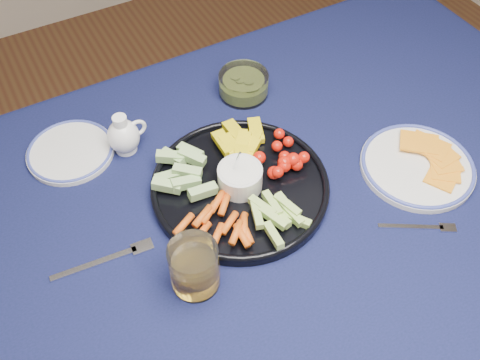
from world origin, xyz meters
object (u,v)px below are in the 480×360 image
creamer_pitcher (124,136)px  pickle_bowl (244,85)px  crudite_platter (239,184)px  cheese_plate (418,165)px  juice_tumbler (195,269)px  dining_table (254,242)px  side_plate_extra (71,151)px

creamer_pitcher → pickle_bowl: creamer_pitcher is taller
crudite_platter → creamer_pitcher: bearing=125.8°
crudite_platter → cheese_plate: bearing=-20.0°
creamer_pitcher → juice_tumbler: 0.36m
creamer_pitcher → cheese_plate: creamer_pitcher is taller
crudite_platter → juice_tumbler: (-0.17, -0.15, 0.02)m
crudite_platter → creamer_pitcher: crudite_platter is taller
juice_tumbler → dining_table: bearing=23.3°
juice_tumbler → cheese_plate: bearing=1.7°
pickle_bowl → juice_tumbler: size_ratio=1.13×
side_plate_extra → dining_table: bearing=-52.0°
creamer_pitcher → cheese_plate: bearing=-34.1°
crudite_platter → side_plate_extra: (-0.27, 0.26, -0.01)m
pickle_bowl → side_plate_extra: bearing=178.7°
dining_table → crudite_platter: crudite_platter is taller
creamer_pitcher → juice_tumbler: juice_tumbler is taller
cheese_plate → crudite_platter: bearing=160.0°
creamer_pitcher → pickle_bowl: 0.31m
dining_table → creamer_pitcher: creamer_pitcher is taller
side_plate_extra → crudite_platter: bearing=-44.4°
side_plate_extra → cheese_plate: bearing=-32.2°
cheese_plate → juice_tumbler: size_ratio=2.30×
crudite_platter → juice_tumbler: 0.22m
crudite_platter → pickle_bowl: (0.15, 0.25, 0.00)m
crudite_platter → side_plate_extra: 0.38m
cheese_plate → dining_table: bearing=171.3°
pickle_bowl → side_plate_extra: 0.42m
crudite_platter → creamer_pitcher: size_ratio=3.79×
creamer_pitcher → pickle_bowl: bearing=6.5°
creamer_pitcher → cheese_plate: size_ratio=0.40×
juice_tumbler → side_plate_extra: size_ratio=0.56×
dining_table → juice_tumbler: 0.22m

